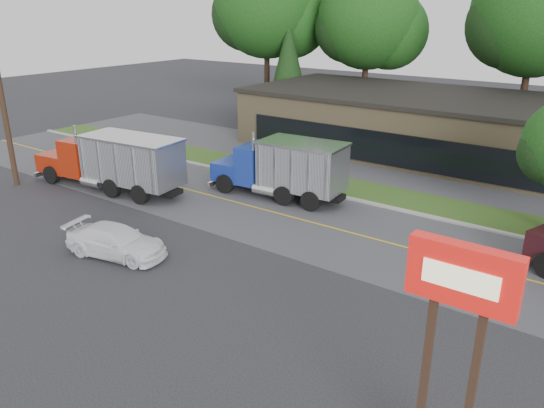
{
  "coord_description": "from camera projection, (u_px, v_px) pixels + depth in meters",
  "views": [
    {
      "loc": [
        12.94,
        -12.23,
        10.27
      ],
      "look_at": [
        -0.45,
        6.1,
        1.8
      ],
      "focal_mm": 35.0,
      "sensor_mm": 36.0,
      "label": 1
    }
  ],
  "objects": [
    {
      "name": "tree_far_a",
      "position": [
        269.0,
        9.0,
        51.76
      ],
      "size": [
        11.01,
        10.36,
        15.7
      ],
      "color": "#382619",
      "rests_on": "ground"
    },
    {
      "name": "evergreen_left",
      "position": [
        288.0,
        64.0,
        49.72
      ],
      "size": [
        4.16,
        4.16,
        9.46
      ],
      "color": "#382619",
      "rests_on": "ground"
    },
    {
      "name": "rally_car",
      "position": [
        116.0,
        241.0,
        23.11
      ],
      "size": [
        4.95,
        2.89,
        1.35
      ],
      "primitive_type": "imported",
      "rotation": [
        0.0,
        0.0,
        1.8
      ],
      "color": "white",
      "rests_on": "ground"
    },
    {
      "name": "utility_pole",
      "position": [
        2.0,
        102.0,
        30.81
      ],
      "size": [
        1.6,
        0.32,
        10.0
      ],
      "color": "#382619",
      "rests_on": "ground"
    },
    {
      "name": "strip_mall",
      "position": [
        464.0,
        130.0,
        37.86
      ],
      "size": [
        32.0,
        12.0,
        4.0
      ],
      "primitive_type": "cube",
      "color": "#8D7A56",
      "rests_on": "ground"
    },
    {
      "name": "tree_far_b",
      "position": [
        370.0,
        23.0,
        48.15
      ],
      "size": [
        9.73,
        9.16,
        13.88
      ],
      "color": "#382619",
      "rests_on": "ground"
    },
    {
      "name": "curb",
      "position": [
        352.0,
        200.0,
        29.98
      ],
      "size": [
        60.0,
        0.3,
        0.12
      ],
      "primitive_type": "cube",
      "color": "#9E9E99",
      "rests_on": "ground"
    },
    {
      "name": "far_parking",
      "position": [
        401.0,
        172.0,
        35.13
      ],
      "size": [
        60.0,
        7.0,
        0.02
      ],
      "primitive_type": "cube",
      "color": "#58585E",
      "rests_on": "ground"
    },
    {
      "name": "tree_far_c",
      "position": [
        538.0,
        19.0,
        40.22
      ],
      "size": [
        10.34,
        9.73,
        14.75
      ],
      "color": "#382619",
      "rests_on": "ground"
    },
    {
      "name": "center_line",
      "position": [
        313.0,
        223.0,
        26.81
      ],
      "size": [
        60.0,
        0.12,
        0.01
      ],
      "primitive_type": "cube",
      "color": "gold",
      "rests_on": "ground"
    },
    {
      "name": "bilo_sign",
      "position": [
        444.0,
        408.0,
        11.6
      ],
      "size": [
        2.2,
        1.9,
        5.95
      ],
      "color": "#6B6054",
      "rests_on": "ground"
    },
    {
      "name": "dump_truck_red",
      "position": [
        115.0,
        160.0,
        31.05
      ],
      "size": [
        10.48,
        3.66,
        3.36
      ],
      "rotation": [
        0.0,
        0.0,
        3.25
      ],
      "color": "black",
      "rests_on": "ground"
    },
    {
      "name": "road",
      "position": [
        313.0,
        223.0,
        26.81
      ],
      "size": [
        60.0,
        8.0,
        0.02
      ],
      "primitive_type": "cube",
      "color": "#58585E",
      "rests_on": "ground"
    },
    {
      "name": "grass_verge",
      "position": [
        367.0,
        192.0,
        31.34
      ],
      "size": [
        60.0,
        3.4,
        0.03
      ],
      "primitive_type": "cube",
      "color": "#3D6121",
      "rests_on": "ground"
    },
    {
      "name": "dump_truck_blue",
      "position": [
        285.0,
        167.0,
        29.78
      ],
      "size": [
        8.13,
        3.27,
        3.36
      ],
      "rotation": [
        0.0,
        0.0,
        3.23
      ],
      "color": "black",
      "rests_on": "ground"
    },
    {
      "name": "ground",
      "position": [
        187.0,
        297.0,
        20.0
      ],
      "size": [
        140.0,
        140.0,
        0.0
      ],
      "primitive_type": "plane",
      "color": "#3A3A40",
      "rests_on": "ground"
    }
  ]
}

